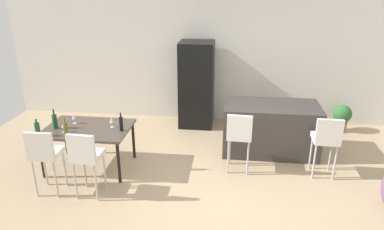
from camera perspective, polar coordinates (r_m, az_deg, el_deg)
The scene contains 17 objects.
ground_plane at distance 5.90m, azimuth 5.32°, elevation -10.19°, with size 10.00×10.00×0.00m, color tan.
back_wall at distance 7.91m, azimuth 6.33°, elevation 9.28°, with size 10.00×0.12×2.90m, color silver.
kitchen_island at distance 6.73m, azimuth 12.46°, elevation -2.09°, with size 1.72×0.91×0.92m, color #383330.
bar_chair_left at distance 5.83m, azimuth 7.63°, elevation -2.93°, with size 0.42×0.42×1.05m.
bar_chair_middle at distance 6.02m, azimuth 20.81°, elevation -3.40°, with size 0.41×0.41×1.05m.
dining_table at distance 6.17m, azimuth -16.37°, elevation -2.48°, with size 1.40×0.97×0.74m.
dining_chair_near at distance 5.61m, azimuth -22.63°, elevation -5.50°, with size 0.41×0.41×1.05m.
dining_chair_far at distance 5.34m, azimuth -16.73°, elevation -6.07°, with size 0.42×0.42×1.05m.
wine_bottle_middle at distance 5.84m, azimuth -19.66°, elevation -2.16°, with size 0.06×0.06×0.33m.
wine_bottle_far at distance 6.24m, azimuth -21.18°, elevation -0.92°, with size 0.08×0.08×0.33m.
wine_bottle_inner at distance 6.04m, azimuth -23.59°, elevation -2.11°, with size 0.08×0.08×0.29m.
wine_bottle_corner at distance 5.84m, azimuth -11.31°, elevation -1.38°, with size 0.06×0.06×0.31m.
wine_glass_left at distance 6.34m, azimuth -18.45°, elevation -0.25°, with size 0.07×0.07×0.17m.
wine_glass_right at distance 6.01m, azimuth -12.81°, elevation -0.83°, with size 0.07×0.07×0.17m.
wine_glass_near at distance 6.03m, azimuth -19.93°, elevation -1.53°, with size 0.07×0.07×0.17m.
refrigerator at distance 7.65m, azimuth 0.73°, elevation 4.91°, with size 0.72×0.68×1.84m, color black.
potted_plant at distance 8.12m, azimuth 22.96°, elevation -0.16°, with size 0.38×0.38×0.58m.
Camera 1 is at (0.06, -5.05, 3.06)m, focal length 33.19 mm.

